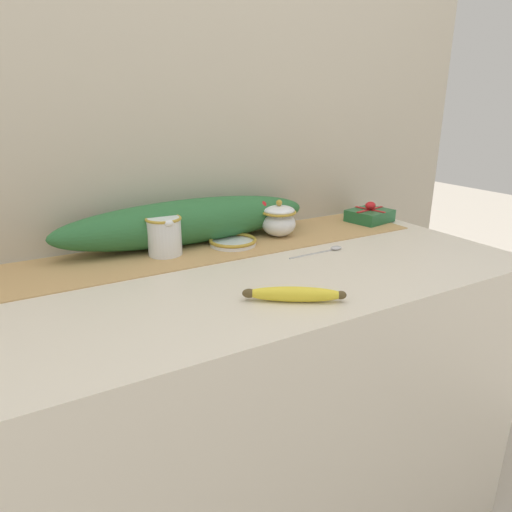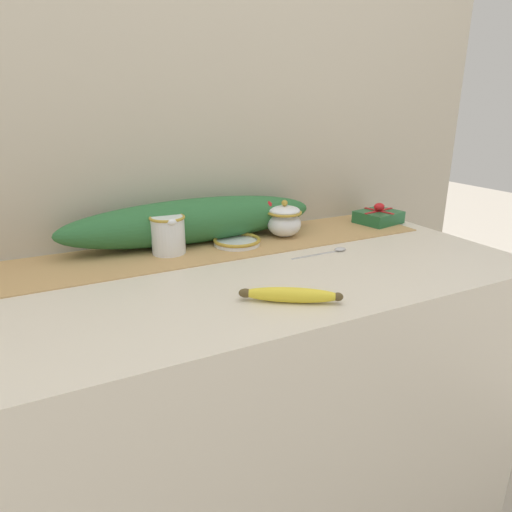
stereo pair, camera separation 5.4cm
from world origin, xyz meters
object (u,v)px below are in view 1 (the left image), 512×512
Objects in this scene: banana at (294,294)px; spoon at (332,249)px; cream_pitcher at (164,234)px; gift_box at (370,215)px; small_dish at (233,242)px; sugar_bowl at (279,220)px.

spoon is at bearing 38.97° from banana.
cream_pitcher is 0.77m from gift_box.
cream_pitcher is at bearing 175.46° from small_dish.
spoon is at bearing -38.32° from small_dish.
cream_pitcher reaches higher than spoon.
cream_pitcher is at bearing 154.61° from spoon.
banana is 0.76m from gift_box.
small_dish is at bearing -4.54° from cream_pitcher.
cream_pitcher is 0.49m from spoon.
banana is at bearing -145.09° from gift_box.
small_dish is 0.56m from gift_box.
spoon is at bearing -73.33° from sugar_bowl.
small_dish is 0.30m from spoon.
spoon is at bearing -149.19° from gift_box.
cream_pitcher is 0.64× the size of spoon.
sugar_bowl is at bearing 105.77° from spoon.
spoon is 0.38m from gift_box.
small_dish is at bearing 140.78° from spoon.
sugar_bowl is 0.39m from gift_box.
gift_box reaches higher than small_dish.
gift_box is at bearing -0.36° from cream_pitcher.
sugar_bowl is 0.58× the size of banana.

